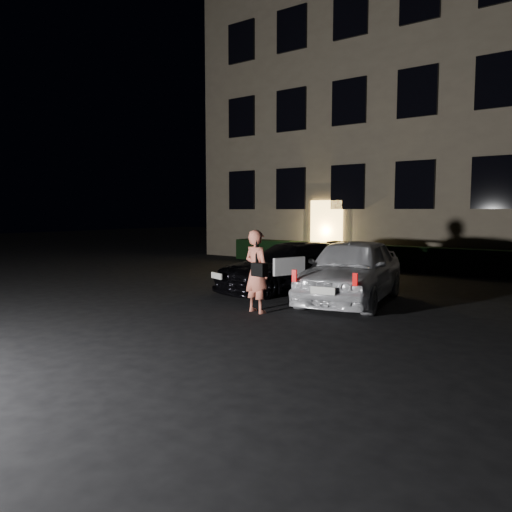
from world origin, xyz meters
The scene contains 6 objects.
ground centered at (0.00, 0.00, 0.00)m, with size 80.00×80.00×0.00m, color black.
building centered at (0.00, 14.99, 6.00)m, with size 20.00×8.11×12.00m.
hedge centered at (0.00, 10.50, 0.42)m, with size 15.00×0.70×0.85m, color black.
sedan centered at (-0.89, 4.34, 0.63)m, with size 3.10×4.67×1.26m.
hatch centered at (1.08, 3.83, 0.73)m, with size 2.54×4.56×1.47m.
man centered at (0.09, 1.50, 0.86)m, with size 0.71×0.53×1.70m.
Camera 1 is at (6.17, -6.63, 2.10)m, focal length 35.00 mm.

